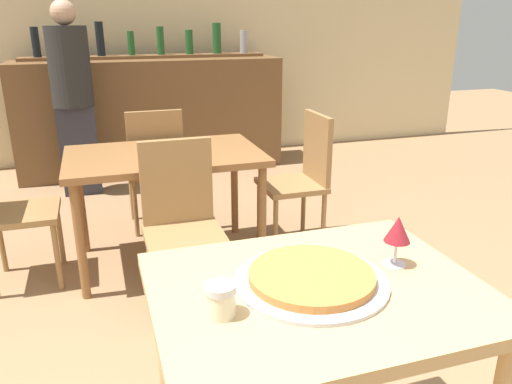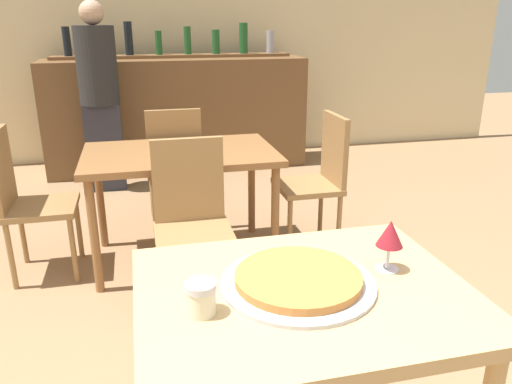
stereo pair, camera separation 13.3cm
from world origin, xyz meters
name	(u,v)px [view 1 (the left image)]	position (x,y,z in m)	size (l,w,h in m)	color
wall_back	(141,28)	(0.00, 4.50, 1.40)	(8.00, 0.05, 2.80)	beige
dining_table_near	(316,317)	(0.00, 0.00, 0.68)	(0.93, 0.73, 0.78)	tan
dining_table_far	(165,165)	(-0.18, 1.83, 0.64)	(1.17, 0.75, 0.72)	brown
bar_counter	(152,116)	(0.00, 4.00, 0.56)	(2.60, 0.56, 1.11)	brown
bar_back_shelf	(148,50)	(0.02, 4.14, 1.19)	(2.39, 0.24, 0.35)	brown
chair_far_side_front	(181,217)	(-0.18, 1.29, 0.51)	(0.40, 0.40, 0.90)	olive
chair_far_side_back	(155,163)	(-0.18, 2.37, 0.51)	(0.40, 0.40, 0.90)	olive
chair_far_side_left	(4,201)	(-1.09, 1.83, 0.51)	(0.40, 0.40, 0.90)	olive
chair_far_side_right	(303,172)	(0.74, 1.83, 0.51)	(0.40, 0.40, 0.90)	olive
pizza_tray	(311,278)	(-0.01, 0.02, 0.79)	(0.44, 0.44, 0.04)	#B7B7BC
cheese_shaker	(221,300)	(-0.30, -0.06, 0.82)	(0.08, 0.08, 0.09)	beige
person_standing	(73,94)	(-0.72, 3.42, 0.89)	(0.34, 0.34, 1.64)	#2D2D38
wine_glass	(398,231)	(0.28, 0.05, 0.89)	(0.08, 0.08, 0.16)	silver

